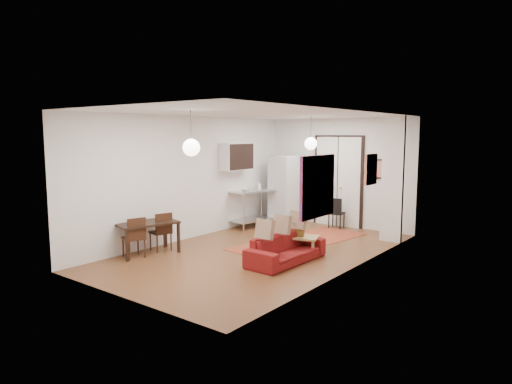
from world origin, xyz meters
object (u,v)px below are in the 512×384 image
Objects in this scene: kitchen_counter at (253,202)px; dining_chair_far at (137,234)px; fridge at (284,190)px; coffee_table at (297,238)px; dining_table at (147,226)px; black_side_chair at (338,210)px; dining_chair_near at (163,228)px; sofa at (286,249)px.

kitchen_counter is 1.66× the size of dining_chair_far.
fridge reaches higher than kitchen_counter.
fridge reaches higher than dining_chair_far.
dining_chair_far is at bearing -139.53° from coffee_table.
dining_table is at bearing -164.43° from dining_chair_far.
dining_chair_far is at bearing -81.96° from kitchen_counter.
dining_chair_near is at bearing 57.89° from black_side_chair.
dining_chair_far reaches higher than black_side_chair.
dining_chair_near is at bearing 108.83° from sofa.
fridge reaches higher than black_side_chair.
sofa is 2.17× the size of dining_chair_far.
dining_table is at bearing 14.56° from dining_chair_near.
black_side_chair is (1.89, 4.83, -0.12)m from dining_table.
fridge is (-2.21, 3.20, 0.68)m from sofa.
fridge is at bearing 71.77° from kitchen_counter.
dining_table is (0.00, -3.57, -0.07)m from kitchen_counter.
coffee_table is (-0.15, 0.61, 0.08)m from sofa.
kitchen_counter is at bearing 145.35° from coffee_table.
dining_chair_near is (-2.64, -0.81, 0.21)m from sofa.
sofa is at bearing -76.14° from coffee_table.
coffee_table is at bearing 15.66° from sofa.
coffee_table is 3.36m from fridge.
black_side_chair is (1.88, 4.40, -0.00)m from dining_chair_near.
black_side_chair is (1.46, 0.39, -0.47)m from fridge.
dining_chair_near is at bearing -150.24° from coffee_table.
fridge is at bearing 36.45° from sofa.
fridge is 2.27× the size of dining_chair_far.
kitchen_counter reaches higher than dining_table.
coffee_table is 1.21× the size of black_side_chair.
black_side_chair is at bearing 19.21° from fridge.
fridge is at bearing 84.50° from dining_table.
dining_table reaches higher than coffee_table.
black_side_chair is at bearing 174.65° from dining_chair_far.
kitchen_counter is at bearing -165.01° from dining_chair_far.
dining_chair_near reaches higher than black_side_chair.
dining_table is at bearing -91.09° from fridge.
sofa is 0.64m from coffee_table.
sofa is 2.77m from dining_chair_near.
black_side_chair is at bearing 171.74° from dining_chair_near.
dining_chair_near is (-2.49, -1.42, 0.13)m from coffee_table.
sofa is at bearing 25.12° from dining_table.
dining_chair_near is 4.78m from black_side_chair.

